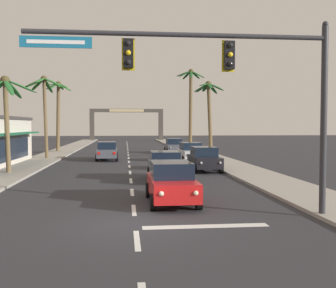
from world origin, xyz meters
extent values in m
plane|color=#2D2D33|center=(0.00, 0.00, 0.00)|extent=(220.00, 220.00, 0.00)
cube|color=#9E998E|center=(7.80, 20.00, 0.07)|extent=(3.20, 110.00, 0.14)
cube|color=#9E998E|center=(-7.80, 20.00, 0.07)|extent=(3.20, 110.00, 0.14)
cube|color=silver|center=(0.00, -1.92, 0.00)|extent=(0.16, 2.00, 0.01)
cube|color=silver|center=(0.00, 2.10, 0.00)|extent=(0.16, 2.00, 0.01)
cube|color=silver|center=(0.00, 6.11, 0.00)|extent=(0.16, 2.00, 0.01)
cube|color=silver|center=(0.00, 10.13, 0.00)|extent=(0.16, 2.00, 0.01)
cube|color=silver|center=(0.00, 14.15, 0.00)|extent=(0.16, 2.00, 0.01)
cube|color=silver|center=(0.00, 18.17, 0.00)|extent=(0.16, 2.00, 0.01)
cube|color=silver|center=(0.00, 22.19, 0.00)|extent=(0.16, 2.00, 0.01)
cube|color=silver|center=(0.00, 26.21, 0.00)|extent=(0.16, 2.00, 0.01)
cube|color=silver|center=(0.00, 30.23, 0.00)|extent=(0.16, 2.00, 0.01)
cube|color=silver|center=(0.00, 34.25, 0.00)|extent=(0.16, 2.00, 0.01)
cube|color=silver|center=(0.00, 38.27, 0.00)|extent=(0.16, 2.00, 0.01)
cube|color=silver|center=(0.00, 42.29, 0.00)|extent=(0.16, 2.00, 0.01)
cube|color=silver|center=(0.00, 46.31, 0.00)|extent=(0.16, 2.00, 0.01)
cube|color=silver|center=(0.00, 50.32, 0.00)|extent=(0.16, 2.00, 0.01)
cube|color=silver|center=(0.00, 54.34, 0.00)|extent=(0.16, 2.00, 0.01)
cube|color=silver|center=(0.00, 58.36, 0.00)|extent=(0.16, 2.00, 0.01)
cube|color=silver|center=(0.00, 62.38, 0.00)|extent=(0.16, 2.00, 0.01)
cube|color=silver|center=(0.00, 66.40, 0.00)|extent=(0.16, 2.00, 0.01)
cube|color=silver|center=(2.20, -0.60, 0.00)|extent=(4.00, 0.44, 0.01)
cylinder|color=#2D2D33|center=(6.45, 0.22, 3.27)|extent=(0.22, 0.22, 6.54)
cylinder|color=#2D2D33|center=(1.46, 0.22, 6.13)|extent=(9.97, 0.16, 0.16)
sphere|color=#2D2D33|center=(6.45, 0.22, 6.60)|extent=(0.20, 0.20, 0.20)
cube|color=black|center=(3.13, 0.20, 5.49)|extent=(0.32, 0.26, 0.92)
sphere|color=black|center=(3.13, 0.06, 5.79)|extent=(0.17, 0.17, 0.17)
sphere|color=yellow|center=(3.13, 0.06, 5.49)|extent=(0.17, 0.17, 0.17)
sphere|color=black|center=(3.13, 0.06, 5.19)|extent=(0.17, 0.17, 0.17)
cube|color=yellow|center=(3.13, 0.36, 5.49)|extent=(0.42, 0.03, 1.04)
cube|color=black|center=(-0.20, 0.20, 5.49)|extent=(0.32, 0.26, 0.92)
sphere|color=black|center=(-0.20, 0.06, 5.79)|extent=(0.17, 0.17, 0.17)
sphere|color=yellow|center=(-0.20, 0.06, 5.49)|extent=(0.17, 0.17, 0.17)
sphere|color=black|center=(-0.20, 0.06, 5.19)|extent=(0.17, 0.17, 0.17)
cube|color=yellow|center=(-0.20, 0.36, 5.49)|extent=(0.42, 0.03, 1.04)
cube|color=#196B93|center=(-2.47, 0.22, 5.81)|extent=(2.25, 0.05, 0.36)
cube|color=white|center=(-2.47, 0.19, 5.81)|extent=(1.80, 0.01, 0.12)
cube|color=red|center=(1.57, 3.32, 0.68)|extent=(1.78, 4.31, 0.72)
cube|color=black|center=(1.57, 3.47, 1.36)|extent=(1.61, 2.21, 0.64)
cylinder|color=black|center=(2.43, 1.90, 0.32)|extent=(0.22, 0.64, 0.64)
cylinder|color=black|center=(0.71, 1.90, 0.32)|extent=(0.22, 0.64, 0.64)
cylinder|color=black|center=(2.42, 4.74, 0.32)|extent=(0.22, 0.64, 0.64)
cylinder|color=black|center=(0.70, 4.73, 0.32)|extent=(0.22, 0.64, 0.64)
sphere|color=#F9EFC6|center=(2.19, 1.15, 0.76)|extent=(0.18, 0.18, 0.18)
sphere|color=#F9EFC6|center=(0.95, 1.15, 0.76)|extent=(0.18, 0.18, 0.18)
cube|color=red|center=(2.22, 5.48, 0.78)|extent=(0.24, 0.06, 0.20)
cube|color=red|center=(0.90, 5.48, 0.78)|extent=(0.24, 0.06, 0.20)
cube|color=#4C515B|center=(1.96, 10.04, 0.68)|extent=(1.85, 4.34, 0.72)
cube|color=black|center=(1.96, 10.19, 1.36)|extent=(1.65, 2.23, 0.64)
cylinder|color=black|center=(2.79, 8.60, 0.32)|extent=(0.23, 0.64, 0.64)
cylinder|color=black|center=(1.07, 8.64, 0.32)|extent=(0.23, 0.64, 0.64)
cylinder|color=black|center=(2.85, 11.44, 0.32)|extent=(0.23, 0.64, 0.64)
cylinder|color=black|center=(1.13, 11.47, 0.32)|extent=(0.23, 0.64, 0.64)
sphere|color=#F9EFC6|center=(2.53, 7.85, 0.76)|extent=(0.18, 0.18, 0.18)
sphere|color=#F9EFC6|center=(1.29, 7.88, 0.76)|extent=(0.18, 0.18, 0.18)
cube|color=red|center=(2.67, 12.18, 0.78)|extent=(0.24, 0.07, 0.20)
cube|color=red|center=(1.35, 12.21, 0.78)|extent=(0.24, 0.07, 0.20)
cube|color=#4C515B|center=(-1.96, 24.10, 0.68)|extent=(1.87, 4.34, 0.72)
cube|color=black|center=(-1.96, 23.95, 1.36)|extent=(1.65, 2.24, 0.64)
cylinder|color=black|center=(-2.86, 25.49, 0.32)|extent=(0.24, 0.65, 0.64)
cylinder|color=black|center=(-1.14, 25.54, 0.32)|extent=(0.24, 0.65, 0.64)
cylinder|color=black|center=(-2.79, 22.66, 0.32)|extent=(0.24, 0.65, 0.64)
cylinder|color=black|center=(-1.07, 22.70, 0.32)|extent=(0.24, 0.65, 0.64)
sphere|color=#B2B2AD|center=(-2.64, 26.25, 0.76)|extent=(0.18, 0.18, 0.18)
sphere|color=#B2B2AD|center=(-1.40, 26.28, 0.76)|extent=(0.18, 0.18, 0.18)
cube|color=red|center=(-2.57, 21.92, 0.78)|extent=(0.24, 0.07, 0.20)
cube|color=red|center=(-1.25, 21.95, 0.78)|extent=(0.24, 0.07, 0.20)
cube|color=#4C515B|center=(5.17, 32.37, 0.68)|extent=(1.77, 4.31, 0.72)
cube|color=black|center=(5.17, 32.52, 1.36)|extent=(1.61, 2.20, 0.64)
cylinder|color=black|center=(6.03, 30.94, 0.32)|extent=(0.22, 0.64, 0.64)
cylinder|color=black|center=(4.31, 30.95, 0.32)|extent=(0.22, 0.64, 0.64)
cylinder|color=black|center=(6.04, 33.78, 0.32)|extent=(0.22, 0.64, 0.64)
cylinder|color=black|center=(4.31, 33.79, 0.32)|extent=(0.22, 0.64, 0.64)
sphere|color=#B2B2AD|center=(5.79, 30.19, 0.76)|extent=(0.18, 0.18, 0.18)
sphere|color=#B2B2AD|center=(4.55, 30.20, 0.76)|extent=(0.18, 0.18, 0.18)
cube|color=red|center=(5.84, 34.52, 0.78)|extent=(0.24, 0.06, 0.20)
cube|color=red|center=(4.52, 34.53, 0.78)|extent=(0.24, 0.06, 0.20)
cube|color=black|center=(5.15, 14.62, 0.68)|extent=(1.78, 4.31, 0.72)
cube|color=black|center=(5.16, 14.77, 1.36)|extent=(1.61, 2.21, 0.64)
cylinder|color=black|center=(6.01, 13.20, 0.32)|extent=(0.22, 0.64, 0.64)
cylinder|color=black|center=(4.28, 13.21, 0.32)|extent=(0.22, 0.64, 0.64)
cylinder|color=black|center=(6.02, 16.04, 0.32)|extent=(0.22, 0.64, 0.64)
cylinder|color=black|center=(4.30, 16.04, 0.32)|extent=(0.22, 0.64, 0.64)
sphere|color=#B2B2AD|center=(5.76, 12.45, 0.76)|extent=(0.18, 0.18, 0.18)
sphere|color=#B2B2AD|center=(4.52, 12.45, 0.76)|extent=(0.18, 0.18, 0.18)
cube|color=red|center=(5.83, 16.78, 0.78)|extent=(0.24, 0.06, 0.20)
cube|color=red|center=(4.51, 16.78, 0.78)|extent=(0.24, 0.06, 0.20)
cube|color=silver|center=(5.35, 21.72, 0.68)|extent=(1.84, 4.33, 0.72)
cube|color=black|center=(5.35, 21.87, 1.36)|extent=(1.64, 2.23, 0.64)
cylinder|color=black|center=(6.24, 20.31, 0.32)|extent=(0.23, 0.64, 0.64)
cylinder|color=black|center=(4.51, 20.28, 0.32)|extent=(0.23, 0.64, 0.64)
cylinder|color=black|center=(6.18, 23.15, 0.32)|extent=(0.23, 0.64, 0.64)
cylinder|color=black|center=(4.46, 23.12, 0.32)|extent=(0.23, 0.64, 0.64)
sphere|color=#B2B2AD|center=(6.01, 19.56, 0.76)|extent=(0.18, 0.18, 0.18)
sphere|color=#B2B2AD|center=(4.77, 19.53, 0.76)|extent=(0.18, 0.18, 0.18)
cube|color=red|center=(5.97, 23.89, 0.78)|extent=(0.24, 0.06, 0.20)
cube|color=red|center=(4.65, 23.86, 0.78)|extent=(0.24, 0.06, 0.20)
cylinder|color=brown|center=(-7.89, 14.01, 3.01)|extent=(0.44, 0.31, 6.02)
ellipsoid|color=#236028|center=(-6.99, 14.14, 5.70)|extent=(2.05, 0.67, 0.95)
ellipsoid|color=#236028|center=(-7.67, 14.87, 5.56)|extent=(0.98, 1.92, 1.22)
ellipsoid|color=#236028|center=(-8.51, 14.88, 5.84)|extent=(1.46, 1.98, 0.68)
ellipsoid|color=#236028|center=(-7.51, 13.23, 5.55)|extent=(1.28, 1.83, 1.25)
sphere|color=#4C4223|center=(-7.96, 14.01, 6.06)|extent=(0.60, 0.60, 0.60)
cylinder|color=brown|center=(-7.59, 25.14, 3.68)|extent=(0.47, 0.30, 7.37)
ellipsoid|color=#2D702D|center=(-6.70, 24.95, 7.00)|extent=(2.08, 0.77, 1.05)
ellipsoid|color=#2D702D|center=(-7.06, 26.02, 7.23)|extent=(1.56, 2.01, 0.61)
ellipsoid|color=#2D702D|center=(-7.46, 26.03, 6.87)|extent=(0.83, 1.96, 1.31)
ellipsoid|color=#2D702D|center=(-8.39, 25.75, 6.91)|extent=(1.76, 1.57, 1.23)
ellipsoid|color=#2D702D|center=(-8.66, 25.29, 7.02)|extent=(2.10, 0.71, 1.02)
ellipsoid|color=#2D702D|center=(-8.27, 24.36, 6.97)|extent=(1.55, 1.84, 1.12)
ellipsoid|color=#2D702D|center=(-7.80, 24.09, 7.17)|extent=(0.66, 2.18, 0.72)
ellipsoid|color=#2D702D|center=(-7.03, 24.30, 7.16)|extent=(1.63, 1.94, 0.74)
sphere|color=#4C4223|center=(-7.67, 25.14, 7.42)|extent=(0.60, 0.60, 0.60)
cylinder|color=brown|center=(-8.23, 36.26, 4.02)|extent=(0.60, 0.42, 8.05)
ellipsoid|color=#2D702D|center=(-7.40, 36.09, 7.68)|extent=(1.64, 0.75, 1.06)
ellipsoid|color=#2D702D|center=(-7.44, 36.62, 7.73)|extent=(1.64, 1.11, 0.96)
ellipsoid|color=#2D702D|center=(-7.99, 37.08, 7.83)|extent=(0.69, 1.76, 0.76)
ellipsoid|color=#2D702D|center=(-8.74, 36.88, 7.95)|extent=(1.52, 1.55, 0.52)
ellipsoid|color=#2D702D|center=(-8.94, 36.38, 7.77)|extent=(1.72, 0.64, 0.87)
ellipsoid|color=#2D702D|center=(-8.98, 36.04, 7.95)|extent=(1.81, 0.84, 0.52)
ellipsoid|color=#2D702D|center=(-8.55, 35.58, 7.75)|extent=(1.20, 1.63, 0.92)
ellipsoid|color=#2D702D|center=(-7.97, 35.44, 7.84)|extent=(0.75, 1.77, 0.73)
ellipsoid|color=#2D702D|center=(-7.53, 35.69, 7.82)|extent=(1.52, 1.46, 0.78)
sphere|color=#4C4223|center=(-8.14, 36.26, 8.10)|extent=(0.60, 0.60, 0.60)
cylinder|color=brown|center=(7.74, 25.04, 3.52)|extent=(0.64, 0.34, 7.05)
ellipsoid|color=#1E5123|center=(8.35, 25.01, 6.81)|extent=(1.59, 0.45, 0.80)
ellipsoid|color=#1E5123|center=(8.11, 25.51, 6.70)|extent=(1.36, 1.29, 1.01)
ellipsoid|color=#1E5123|center=(7.47, 25.79, 6.82)|extent=(0.65, 1.63, 0.78)
ellipsoid|color=#1E5123|center=(7.09, 25.58, 6.76)|extent=(1.34, 1.41, 0.88)
ellipsoid|color=#1E5123|center=(6.87, 24.96, 6.73)|extent=(1.54, 0.55, 0.95)
ellipsoid|color=#1E5123|center=(7.05, 24.43, 6.97)|extent=(1.40, 1.50, 0.48)
ellipsoid|color=#1E5123|center=(7.56, 24.26, 6.85)|extent=(0.45, 1.62, 0.72)
ellipsoid|color=#1E5123|center=(8.09, 24.45, 6.84)|extent=(1.34, 1.48, 0.74)
sphere|color=#4C4223|center=(7.59, 25.04, 7.09)|extent=(0.60, 0.60, 0.60)
cylinder|color=brown|center=(7.95, 37.80, 4.97)|extent=(0.51, 0.43, 9.95)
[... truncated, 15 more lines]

